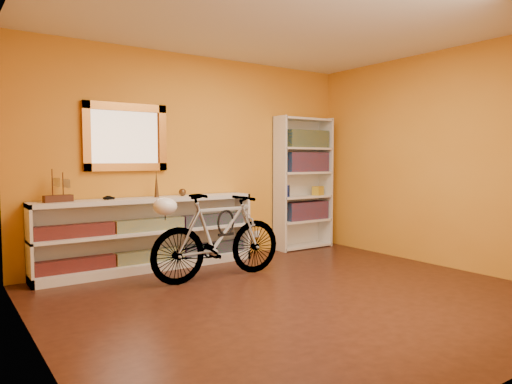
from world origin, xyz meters
TOP-DOWN VIEW (x-y plane):
  - floor at (0.00, 0.00)m, footprint 4.50×4.00m
  - ceiling at (0.00, 0.00)m, footprint 4.50×4.00m
  - back_wall at (0.00, 2.00)m, footprint 4.50×0.01m
  - left_wall at (-2.25, 0.00)m, footprint 0.01×4.00m
  - right_wall at (2.25, 0.00)m, footprint 0.01×4.00m
  - gilt_mirror at (-0.95, 1.97)m, footprint 0.98×0.06m
  - wall_socket at (0.90, 1.99)m, footprint 0.09×0.02m
  - console_unit at (-0.74, 1.81)m, footprint 2.60×0.35m
  - cd_row_lower at (-0.74, 1.79)m, footprint 2.50×0.13m
  - cd_row_upper at (-0.74, 1.79)m, footprint 2.50×0.13m
  - model_ship at (-1.74, 1.81)m, footprint 0.30×0.15m
  - toy_car at (-1.21, 1.81)m, footprint 0.00×0.01m
  - bronze_ornament at (-0.65, 1.81)m, footprint 0.05×0.05m
  - decorative_orb at (-0.31, 1.81)m, footprint 0.09×0.09m
  - bookcase at (1.63, 1.84)m, footprint 0.90×0.30m
  - book_row_a at (1.68, 1.84)m, footprint 0.70×0.22m
  - book_row_b at (1.68, 1.84)m, footprint 0.70×0.22m
  - book_row_c at (1.68, 1.84)m, footprint 0.70×0.22m
  - travel_mug at (1.31, 1.82)m, footprint 0.07×0.07m
  - red_tin at (1.43, 1.87)m, footprint 0.17×0.17m
  - yellow_bag at (1.88, 1.80)m, footprint 0.20×0.16m
  - bicycle at (-0.29, 1.00)m, footprint 0.43×1.60m
  - helmet at (-0.89, 1.01)m, footprint 0.24×0.23m
  - u_lock at (-0.19, 1.00)m, footprint 0.21×0.02m

SIDE VIEW (x-z plane):
  - floor at x=0.00m, z-range -0.01..0.00m
  - cd_row_lower at x=-0.74m, z-range 0.10..0.24m
  - wall_socket at x=0.90m, z-range 0.21..0.29m
  - console_unit at x=-0.74m, z-range 0.00..0.85m
  - bicycle at x=-0.29m, z-range 0.00..0.94m
  - cd_row_upper at x=-0.74m, z-range 0.47..0.60m
  - book_row_a at x=1.68m, z-range 0.42..0.68m
  - u_lock at x=-0.19m, z-range 0.50..0.71m
  - helmet at x=-0.89m, z-range 0.73..0.91m
  - yellow_bag at x=1.88m, z-range 0.77..0.90m
  - travel_mug at x=1.31m, z-range 0.77..0.93m
  - toy_car at x=-1.21m, z-range 0.85..0.85m
  - decorative_orb at x=-0.31m, z-range 0.85..0.94m
  - bookcase at x=1.63m, z-range 0.00..1.90m
  - bronze_ornament at x=-0.65m, z-range 0.85..1.17m
  - model_ship at x=-1.74m, z-range 0.85..1.19m
  - book_row_b at x=1.68m, z-range 1.11..1.40m
  - back_wall at x=0.00m, z-range 0.00..2.60m
  - left_wall at x=-2.25m, z-range 0.00..2.60m
  - right_wall at x=2.25m, z-range 0.00..2.60m
  - gilt_mirror at x=-0.95m, z-range 1.16..1.94m
  - red_tin at x=1.43m, z-range 1.46..1.67m
  - book_row_c at x=1.68m, z-range 1.46..1.71m
  - ceiling at x=0.00m, z-range 2.60..2.61m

